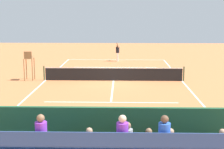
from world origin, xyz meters
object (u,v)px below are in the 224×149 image
umpire_chair (29,62)px  tennis_player (118,51)px  tennis_ball_near (111,64)px  tennis_racket (109,61)px  tennis_net (114,74)px  courtside_bench (151,142)px

umpire_chair → tennis_player: size_ratio=1.11×
tennis_ball_near → tennis_player: bearing=-108.3°
tennis_player → tennis_racket: (0.88, -0.22, -1.00)m
umpire_chair → tennis_ball_near: umpire_chair is taller
tennis_net → courtside_bench: tennis_net is taller
tennis_net → umpire_chair: bearing=-0.3°
umpire_chair → courtside_bench: bearing=120.4°
tennis_net → tennis_player: bearing=-91.0°
tennis_racket → tennis_ball_near: 2.18m
courtside_bench → tennis_racket: 23.56m
courtside_bench → tennis_ball_near: size_ratio=27.27×
tennis_ball_near → tennis_net: bearing=93.3°
courtside_bench → tennis_player: bearing=-86.5°
tennis_net → tennis_player: (-0.18, -9.95, 0.51)m
tennis_player → umpire_chair: bearing=57.3°
tennis_net → courtside_bench: size_ratio=5.72×
tennis_net → tennis_racket: tennis_net is taller
tennis_net → tennis_player: size_ratio=5.35×
umpire_chair → tennis_net: bearing=179.7°
tennis_net → tennis_player: tennis_player is taller
courtside_bench → tennis_racket: courtside_bench is taller
umpire_chair → tennis_racket: umpire_chair is taller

